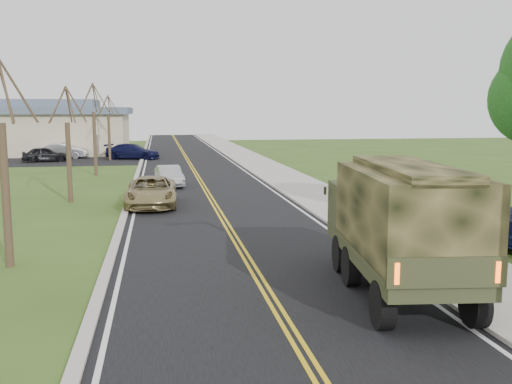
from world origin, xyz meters
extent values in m
cube|color=black|center=(0.00, 40.00, 0.01)|extent=(8.00, 120.00, 0.01)
cube|color=#9E998E|center=(4.15, 40.00, 0.06)|extent=(0.30, 120.00, 0.12)
cube|color=#9E998E|center=(5.90, 40.00, 0.05)|extent=(3.20, 120.00, 0.10)
cube|color=#9E998E|center=(-4.15, 40.00, 0.05)|extent=(0.30, 120.00, 0.10)
cylinder|color=#38281C|center=(-7.00, 10.00, 2.10)|extent=(0.24, 0.24, 4.20)
cylinder|color=#38281C|center=(-6.52, 10.13, 5.13)|extent=(1.01, 0.33, 1.90)
cylinder|color=#38281C|center=(-6.97, 10.62, 5.05)|extent=(0.13, 1.29, 1.74)
cylinder|color=#38281C|center=(-6.73, 9.59, 5.13)|extent=(0.58, 0.90, 1.90)
cylinder|color=#38281C|center=(-7.00, 22.00, 1.98)|extent=(0.24, 0.24, 3.96)
cylinder|color=#38281C|center=(-6.55, 22.12, 4.83)|extent=(0.96, 0.32, 1.79)
cylinder|color=#38281C|center=(-6.97, 22.58, 4.76)|extent=(0.12, 1.22, 1.65)
cylinder|color=#38281C|center=(-7.43, 22.17, 4.83)|extent=(0.93, 0.41, 1.79)
cylinder|color=#38281C|center=(-7.37, 21.55, 4.76)|extent=(0.75, 0.99, 1.67)
cylinder|color=#38281C|center=(-6.75, 21.61, 4.83)|extent=(0.55, 0.85, 1.80)
cylinder|color=#38281C|center=(-7.00, 34.00, 2.22)|extent=(0.24, 0.24, 4.44)
cylinder|color=#38281C|center=(-6.50, 34.13, 5.42)|extent=(1.07, 0.35, 2.00)
cylinder|color=#38281C|center=(-6.97, 34.65, 5.34)|extent=(0.13, 1.36, 1.84)
cylinder|color=#38281C|center=(-7.49, 34.19, 5.42)|extent=(1.03, 0.46, 2.00)
cylinder|color=#38281C|center=(-7.41, 33.49, 5.34)|extent=(0.83, 1.10, 1.87)
cylinder|color=#38281C|center=(-6.72, 33.56, 5.42)|extent=(0.61, 0.95, 2.01)
cylinder|color=#38281C|center=(-7.00, 46.00, 2.04)|extent=(0.24, 0.24, 4.08)
cylinder|color=#38281C|center=(-6.54, 46.12, 4.98)|extent=(0.99, 0.33, 1.84)
cylinder|color=#38281C|center=(-6.97, 46.60, 4.91)|extent=(0.13, 1.25, 1.69)
cylinder|color=#38281C|center=(-7.45, 46.17, 4.98)|extent=(0.95, 0.42, 1.85)
cylinder|color=#38281C|center=(-7.38, 45.53, 4.91)|extent=(0.77, 1.02, 1.72)
cylinder|color=#38281C|center=(-6.74, 45.60, 4.98)|extent=(0.57, 0.88, 1.85)
cube|color=tan|center=(-16.00, 56.00, 2.10)|extent=(20.00, 12.00, 4.20)
cube|color=#475466|center=(-16.00, 56.00, 4.50)|extent=(21.00, 13.00, 0.70)
cube|color=#475466|center=(-16.00, 56.00, 5.20)|extent=(14.00, 8.00, 0.90)
cube|color=black|center=(-10.00, 46.00, 0.01)|extent=(18.00, 10.00, 0.02)
cylinder|color=black|center=(1.93, 3.57, 0.52)|extent=(0.45, 1.07, 1.04)
cylinder|color=black|center=(3.90, 3.34, 0.52)|extent=(0.45, 1.07, 1.04)
cylinder|color=black|center=(2.28, 6.56, 0.52)|extent=(0.45, 1.07, 1.04)
cylinder|color=black|center=(4.25, 6.34, 0.52)|extent=(0.45, 1.07, 1.04)
cylinder|color=black|center=(2.43, 7.88, 0.52)|extent=(0.45, 1.07, 1.04)
cylinder|color=black|center=(4.40, 7.65, 0.52)|extent=(0.45, 1.07, 1.04)
cube|color=#34391F|center=(3.20, 5.89, 0.99)|extent=(3.01, 6.82, 0.33)
cube|color=#34391F|center=(3.48, 8.28, 1.79)|extent=(2.45, 2.04, 1.32)
cube|color=black|center=(3.58, 9.12, 1.98)|extent=(2.07, 0.31, 0.66)
cube|color=#34391F|center=(3.11, 5.09, 1.23)|extent=(2.92, 5.24, 0.14)
cube|color=black|center=(3.11, 5.09, 2.22)|extent=(2.92, 5.24, 1.89)
cube|color=black|center=(3.11, 5.09, 3.21)|extent=(2.08, 5.14, 0.24)
cube|color=#34391F|center=(2.82, 2.61, 1.46)|extent=(2.35, 0.38, 0.61)
cube|color=#FF590C|center=(1.83, 2.67, 1.46)|extent=(0.10, 0.05, 0.42)
cube|color=#FF590C|center=(3.80, 2.44, 1.46)|extent=(0.10, 0.05, 0.42)
imported|color=#948353|center=(-3.00, 20.08, 0.71)|extent=(2.47, 5.14, 1.41)
imported|color=#AAAAAF|center=(-2.02, 27.22, 0.62)|extent=(1.79, 3.91, 1.24)
imported|color=black|center=(-12.55, 45.63, 0.67)|extent=(4.18, 2.38, 1.34)
imported|color=#B2B2B7|center=(-11.52, 49.17, 0.73)|extent=(4.56, 2.03, 1.46)
imported|color=black|center=(-5.00, 47.15, 0.73)|extent=(5.38, 3.38, 1.45)
camera|label=1|loc=(-2.61, -7.27, 4.56)|focal=40.00mm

